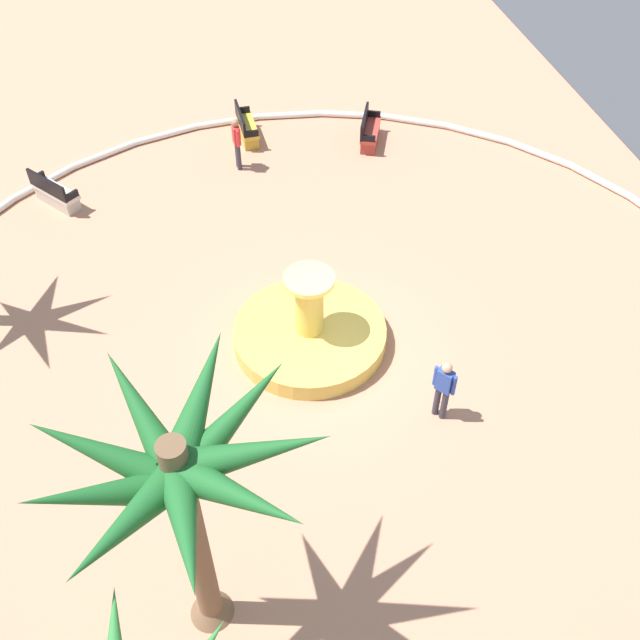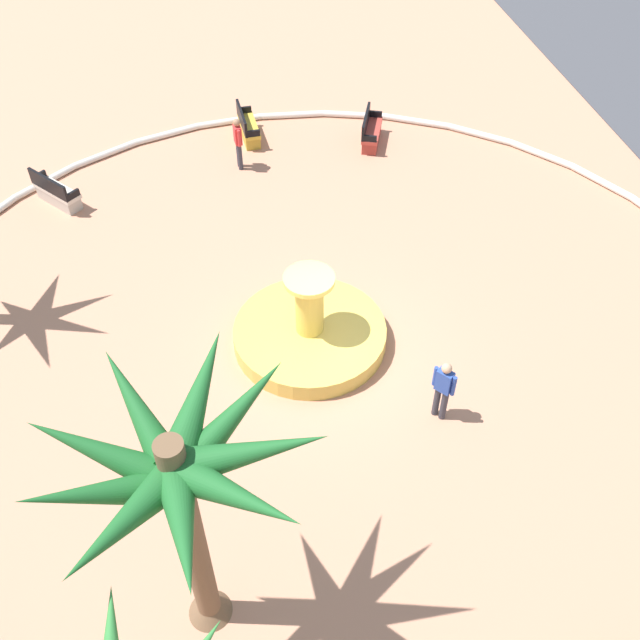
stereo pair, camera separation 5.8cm
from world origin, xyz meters
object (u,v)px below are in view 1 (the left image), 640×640
(fountain, at_px, (310,333))
(bench_southeast, at_px, (247,129))
(bench_north, at_px, (370,133))
(person_pedestrian_stroll, at_px, (237,141))
(bench_west, at_px, (56,194))
(person_cyclist_photo, at_px, (443,387))
(palm_tree_mid_plaza, at_px, (181,480))

(fountain, distance_m, bench_southeast, 9.24)
(bench_north, xyz_separation_m, person_pedestrian_stroll, (0.58, -4.27, 0.58))
(fountain, relative_size, bench_west, 2.34)
(fountain, height_order, bench_north, fountain)
(fountain, bearing_deg, person_pedestrian_stroll, -174.44)
(bench_north, distance_m, person_cyclist_photo, 10.96)
(person_pedestrian_stroll, bearing_deg, palm_tree_mid_plaza, -8.89)
(person_cyclist_photo, bearing_deg, bench_west, -138.34)
(palm_tree_mid_plaza, distance_m, bench_west, 13.76)
(fountain, xyz_separation_m, bench_southeast, (-9.24, -0.28, 0.05))
(palm_tree_mid_plaza, bearing_deg, person_cyclist_photo, 122.68)
(bench_southeast, xyz_separation_m, person_pedestrian_stroll, (1.61, -0.47, 0.58))
(bench_west, distance_m, bench_north, 9.75)
(bench_southeast, bearing_deg, bench_west, -67.28)
(palm_tree_mid_plaza, relative_size, person_cyclist_photo, 3.20)
(person_cyclist_photo, bearing_deg, bench_north, 173.62)
(bench_west, bearing_deg, palm_tree_mid_plaza, 14.19)
(palm_tree_mid_plaza, relative_size, bench_southeast, 3.26)
(bench_north, bearing_deg, bench_west, -81.67)
(bench_north, height_order, bench_southeast, same)
(palm_tree_mid_plaza, height_order, bench_southeast, palm_tree_mid_plaza)
(fountain, xyz_separation_m, person_pedestrian_stroll, (-7.62, -0.74, 0.62))
(fountain, xyz_separation_m, palm_tree_mid_plaza, (6.00, -2.87, 3.94))
(bench_southeast, bearing_deg, person_pedestrian_stroll, -16.13)
(bench_west, xyz_separation_m, person_cyclist_photo, (9.47, 8.43, 0.58))
(bench_southeast, height_order, person_cyclist_photo, person_cyclist_photo)
(palm_tree_mid_plaza, height_order, bench_west, palm_tree_mid_plaza)
(palm_tree_mid_plaza, relative_size, bench_north, 3.17)
(palm_tree_mid_plaza, height_order, bench_north, palm_tree_mid_plaza)
(bench_west, bearing_deg, bench_north, 98.33)
(bench_southeast, relative_size, person_cyclist_photo, 0.98)
(bench_north, distance_m, person_pedestrian_stroll, 4.35)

